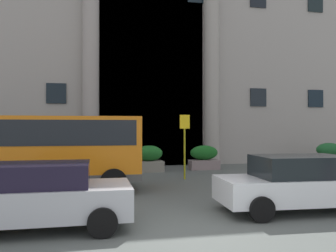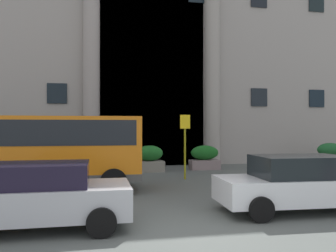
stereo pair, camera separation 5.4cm
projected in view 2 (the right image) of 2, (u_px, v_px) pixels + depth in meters
ground_plane at (185, 235)px, 7.36m from camera, size 80.00×64.00×0.12m
office_building_facade at (124, 27)px, 24.55m from camera, size 40.87×9.72×19.04m
orange_minibus at (51, 147)px, 12.07m from camera, size 6.33×2.75×2.63m
bus_stop_sign at (185, 140)px, 14.98m from camera, size 0.44×0.08×2.81m
hedge_planter_far_east at (330, 155)px, 19.92m from camera, size 1.70×0.91×1.38m
hedge_planter_west at (149, 159)px, 17.64m from camera, size 1.46×0.94×1.34m
hedge_planter_entrance_right at (205, 158)px, 18.55m from camera, size 1.60×0.78×1.30m
hedge_planter_far_west at (56, 159)px, 17.08m from camera, size 2.17×0.73×1.43m
parked_sedan_second at (300, 183)px, 9.18m from camera, size 4.47×2.07×1.49m
white_taxi_kerbside at (38, 195)px, 7.58m from camera, size 4.04×2.00×1.45m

